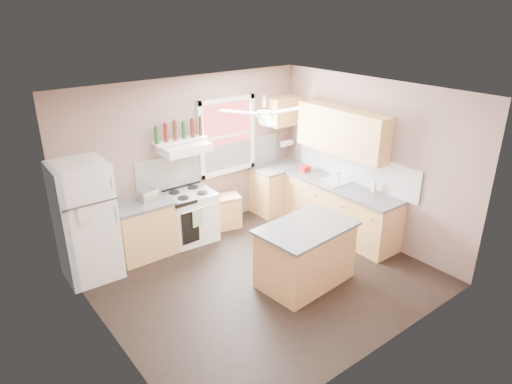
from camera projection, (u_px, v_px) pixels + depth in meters
floor at (263, 277)px, 6.76m from camera, size 4.50×4.50×0.00m
ceiling at (264, 95)px, 5.72m from camera, size 4.50×4.50×0.00m
wall_back at (189, 157)px, 7.72m from camera, size 4.50×0.05×2.70m
wall_right at (371, 161)px, 7.53m from camera, size 0.05×4.00×2.70m
wall_left at (101, 244)px, 4.95m from camera, size 0.05×4.00×2.70m
backsplash_back at (213, 162)px, 8.01m from camera, size 2.90×0.03×0.55m
backsplash_right at (354, 166)px, 7.80m from camera, size 0.03×2.60×0.55m
window_view at (226, 136)px, 8.01m from camera, size 1.00×0.02×1.20m
window_frame at (227, 136)px, 7.99m from camera, size 1.16×0.07×1.36m
refrigerator at (86, 221)px, 6.50m from camera, size 0.78×0.76×1.77m
base_cabinet_left at (144, 230)px, 7.23m from camera, size 0.90×0.60×0.86m
counter_left at (142, 204)px, 7.06m from camera, size 0.92×0.62×0.04m
toaster at (148, 195)px, 7.10m from camera, size 0.30×0.20×0.18m
stove at (190, 216)px, 7.69m from camera, size 0.86×0.71×0.86m
range_hood at (184, 148)px, 7.28m from camera, size 0.78×0.50×0.14m
bottle_shelf at (180, 140)px, 7.33m from camera, size 0.90×0.26×0.03m
cart at (225, 213)px, 8.19m from camera, size 0.63×0.51×0.55m
base_cabinet_corner at (279, 189)px, 8.83m from camera, size 1.00×0.60×0.86m
base_cabinet_right at (340, 210)px, 7.92m from camera, size 0.60×2.20×0.86m
counter_corner at (279, 167)px, 8.65m from camera, size 1.02×0.62×0.04m
counter_right at (341, 186)px, 7.74m from camera, size 0.62×2.22×0.04m
sink at (333, 182)px, 7.88m from camera, size 0.55×0.45×0.03m
faucet at (339, 176)px, 7.94m from camera, size 0.03×0.03×0.14m
upper_cabinet_right at (342, 131)px, 7.62m from camera, size 0.33×1.80×0.76m
upper_cabinet_corner at (284, 111)px, 8.47m from camera, size 0.60×0.33×0.52m
paper_towel at (287, 143)px, 8.81m from camera, size 0.26×0.12×0.12m
island at (305, 256)px, 6.51m from camera, size 1.35×0.91×0.86m
island_top at (307, 227)px, 6.33m from camera, size 1.43×1.00×0.04m
ceiling_fan_hub at (264, 114)px, 5.82m from camera, size 0.20×0.20×0.08m
soap_bottle at (374, 186)px, 7.41m from camera, size 0.11×0.11×0.22m
red_caddy at (305, 169)px, 8.36m from camera, size 0.20×0.14×0.10m
wine_bottles at (180, 130)px, 7.27m from camera, size 0.86×0.06×0.31m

